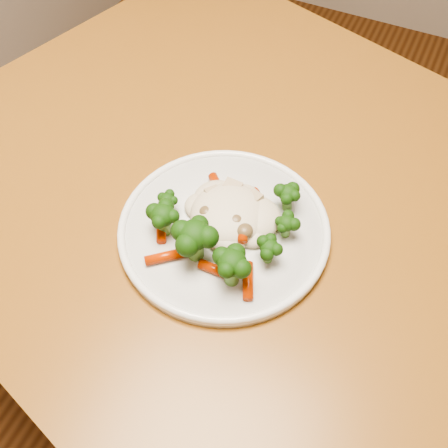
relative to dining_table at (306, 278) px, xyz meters
name	(u,v)px	position (x,y,z in m)	size (l,w,h in m)	color
dining_table	(306,278)	(0.00, 0.00, 0.00)	(1.31, 1.07, 0.75)	#975D22
plate	(224,231)	(-0.10, -0.05, 0.11)	(0.26, 0.26, 0.01)	white
meal	(222,225)	(-0.10, -0.06, 0.14)	(0.18, 0.17, 0.05)	beige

